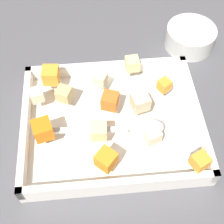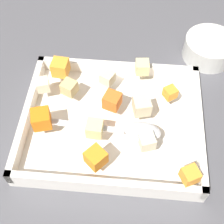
# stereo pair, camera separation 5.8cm
# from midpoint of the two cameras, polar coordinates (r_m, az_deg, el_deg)

# --- Properties ---
(ground_plane) EXTENTS (4.00, 4.00, 0.00)m
(ground_plane) POSITION_cam_midpoint_polar(r_m,az_deg,el_deg) (0.61, 4.12, -4.21)
(ground_plane) COLOR #4C4C51
(baking_dish) EXTENTS (0.34, 0.28, 0.04)m
(baking_dish) POSITION_cam_midpoint_polar(r_m,az_deg,el_deg) (0.61, 2.69, -2.38)
(baking_dish) COLOR white
(baking_dish) RESTS_ON ground_plane
(carrot_chunk_under_handle) EXTENTS (0.03, 0.03, 0.03)m
(carrot_chunk_under_handle) POSITION_cam_midpoint_polar(r_m,az_deg,el_deg) (0.64, -6.92, 7.94)
(carrot_chunk_under_handle) COLOR orange
(carrot_chunk_under_handle) RESTS_ON baking_dish
(carrot_chunk_near_left) EXTENTS (0.04, 0.04, 0.03)m
(carrot_chunk_near_left) POSITION_cam_midpoint_polar(r_m,az_deg,el_deg) (0.58, 2.84, 1.90)
(carrot_chunk_near_left) COLOR orange
(carrot_chunk_near_left) RESTS_ON baking_dish
(carrot_chunk_corner_ne) EXTENTS (0.03, 0.03, 0.03)m
(carrot_chunk_corner_ne) POSITION_cam_midpoint_polar(r_m,az_deg,el_deg) (0.54, 17.21, -11.26)
(carrot_chunk_corner_ne) COLOR orange
(carrot_chunk_corner_ne) RESTS_ON baking_dish
(carrot_chunk_far_left) EXTENTS (0.03, 0.03, 0.02)m
(carrot_chunk_far_left) POSITION_cam_midpoint_polar(r_m,az_deg,el_deg) (0.62, 13.28, 3.28)
(carrot_chunk_far_left) COLOR orange
(carrot_chunk_far_left) RESTS_ON baking_dish
(carrot_chunk_corner_sw) EXTENTS (0.04, 0.04, 0.03)m
(carrot_chunk_corner_sw) POSITION_cam_midpoint_polar(r_m,az_deg,el_deg) (0.57, -10.07, -1.47)
(carrot_chunk_corner_sw) COLOR orange
(carrot_chunk_corner_sw) RESTS_ON baking_dish
(carrot_chunk_corner_nw) EXTENTS (0.04, 0.04, 0.03)m
(carrot_chunk_corner_nw) POSITION_cam_midpoint_polar(r_m,az_deg,el_deg) (0.52, 0.17, -8.61)
(carrot_chunk_corner_nw) COLOR orange
(carrot_chunk_corner_nw) RESTS_ON baking_dish
(potato_chunk_center) EXTENTS (0.04, 0.04, 0.03)m
(potato_chunk_center) POSITION_cam_midpoint_polar(r_m,az_deg,el_deg) (0.58, 8.31, 0.92)
(potato_chunk_center) COLOR beige
(potato_chunk_center) RESTS_ON baking_dish
(potato_chunk_heap_top) EXTENTS (0.03, 0.03, 0.03)m
(potato_chunk_heap_top) POSITION_cam_midpoint_polar(r_m,az_deg,el_deg) (0.65, 8.14, 7.99)
(potato_chunk_heap_top) COLOR #E0CC89
(potato_chunk_heap_top) RESTS_ON baking_dish
(potato_chunk_mid_left) EXTENTS (0.03, 0.03, 0.02)m
(potato_chunk_mid_left) POSITION_cam_midpoint_polar(r_m,az_deg,el_deg) (0.62, -10.00, 4.75)
(potato_chunk_mid_left) COLOR beige
(potato_chunk_mid_left) RESTS_ON baking_dish
(potato_chunk_near_spoon) EXTENTS (0.03, 0.03, 0.02)m
(potato_chunk_near_spoon) POSITION_cam_midpoint_polar(r_m,az_deg,el_deg) (0.62, 1.79, 6.10)
(potato_chunk_near_spoon) COLOR beige
(potato_chunk_near_spoon) RESTS_ON baking_dish
(potato_chunk_mid_right) EXTENTS (0.03, 0.03, 0.03)m
(potato_chunk_mid_right) POSITION_cam_midpoint_polar(r_m,az_deg,el_deg) (0.55, -0.24, -3.27)
(potato_chunk_mid_right) COLOR #E0CC89
(potato_chunk_mid_right) RESTS_ON baking_dish
(potato_chunk_front_center) EXTENTS (0.03, 0.03, 0.03)m
(potato_chunk_front_center) POSITION_cam_midpoint_polar(r_m,az_deg,el_deg) (0.55, 9.42, -5.54)
(potato_chunk_front_center) COLOR beige
(potato_chunk_front_center) RESTS_ON baking_dish
(potato_chunk_near_right) EXTENTS (0.04, 0.04, 0.03)m
(potato_chunk_near_right) POSITION_cam_midpoint_polar(r_m,az_deg,el_deg) (0.61, -5.18, 4.29)
(potato_chunk_near_right) COLOR tan
(potato_chunk_near_right) RESTS_ON baking_dish
(serving_spoon) EXTENTS (0.22, 0.04, 0.02)m
(serving_spoon) POSITION_cam_midpoint_polar(r_m,az_deg,el_deg) (0.56, 7.20, -3.70)
(serving_spoon) COLOR silver
(serving_spoon) RESTS_ON baking_dish
(small_prep_bowl) EXTENTS (0.11, 0.11, 0.05)m
(small_prep_bowl) POSITION_cam_midpoint_polar(r_m,az_deg,el_deg) (0.77, 19.50, 10.83)
(small_prep_bowl) COLOR silver
(small_prep_bowl) RESTS_ON ground_plane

